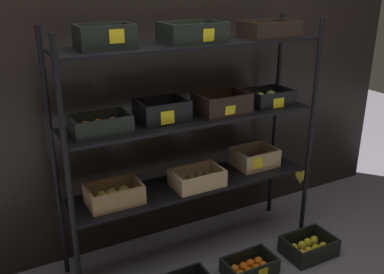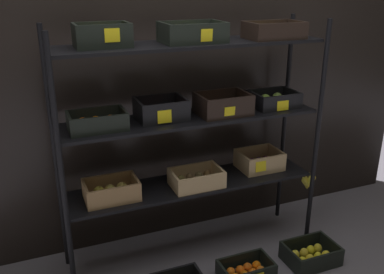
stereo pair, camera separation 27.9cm
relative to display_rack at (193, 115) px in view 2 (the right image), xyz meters
name	(u,v)px [view 2 (the right image)]	position (x,y,z in m)	size (l,w,h in m)	color
ground_plane	(192,251)	(-0.01, 0.01, -1.04)	(10.00, 10.00, 0.00)	slate
storefront_wall	(171,71)	(-0.01, 0.40, 0.21)	(4.10, 0.12, 2.49)	black
display_rack	(193,115)	(0.00, 0.00, 0.00)	(1.83, 0.43, 1.63)	black
crate_ground_tangerine	(246,271)	(0.22, -0.39, -0.99)	(0.35, 0.22, 0.11)	black
crate_ground_lemon	(311,255)	(0.71, -0.42, -0.98)	(0.36, 0.26, 0.13)	black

